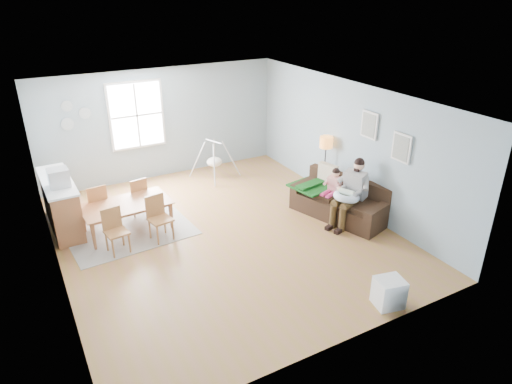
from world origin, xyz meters
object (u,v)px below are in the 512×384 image
chair_se (158,215)px  chair_ne (138,194)px  sofa (341,203)px  chair_sw (115,228)px  chair_nw (97,203)px  counter (61,203)px  father (351,190)px  monitor (58,178)px  baby_swing (214,161)px  toddler (333,184)px  storage_cube (388,293)px  dining_table (128,218)px  floor_lamp (326,147)px

chair_se → chair_ne: bearing=93.5°
sofa → chair_sw: chair_sw is taller
chair_nw → counter: 0.70m
father → monitor: monitor is taller
counter → baby_swing: 3.85m
chair_ne → monitor: monitor is taller
father → chair_sw: (-4.45, 1.20, -0.24)m
toddler → counter: (-5.08, 2.15, -0.17)m
monitor → baby_swing: monitor is taller
toddler → monitor: size_ratio=2.16×
baby_swing → sofa: bearing=-65.5°
storage_cube → chair_ne: size_ratio=0.57×
chair_ne → baby_swing: 2.51m
monitor → storage_cube: bearing=-49.8°
father → chair_ne: father is taller
toddler → dining_table: bearing=161.4°
floor_lamp → sofa: bearing=-106.2°
storage_cube → counter: size_ratio=0.26×
floor_lamp → chair_ne: 4.22m
storage_cube → chair_ne: (-2.48, 4.81, 0.24)m
storage_cube → chair_sw: size_ratio=0.57×
father → storage_cube: 2.72m
toddler → chair_sw: 4.43m
storage_cube → chair_ne: bearing=117.3°
baby_swing → father: bearing=-67.9°
chair_se → chair_nw: 1.42m
chair_nw → baby_swing: 3.31m
floor_lamp → baby_swing: (-1.76, 2.21, -0.75)m
sofa → chair_sw: size_ratio=2.58×
father → toddler: 0.49m
father → chair_sw: size_ratio=1.60×
sofa → dining_table: 4.37m
counter → baby_swing: size_ratio=1.53×
sofa → father: 0.53m
chair_se → chair_ne: size_ratio=1.05×
floor_lamp → monitor: bearing=170.2°
chair_nw → baby_swing: (3.10, 1.18, -0.07)m
father → storage_cube: father is taller
chair_ne → counter: counter is taller
chair_sw → baby_swing: size_ratio=0.70×
chair_nw → chair_ne: (0.84, 0.07, -0.03)m
floor_lamp → chair_sw: bearing=-178.5°
counter → monitor: (0.02, -0.35, 0.68)m
father → sofa: bearing=83.5°
floor_lamp → chair_se: size_ratio=1.60×
chair_sw → chair_ne: chair_sw is taller
chair_ne → storage_cube: bearing=-62.7°
father → chair_sw: father is taller
toddler → chair_nw: 4.82m
chair_se → monitor: (-1.53, 1.00, 0.71)m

